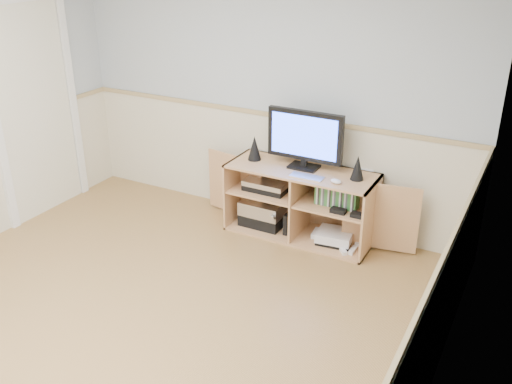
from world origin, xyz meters
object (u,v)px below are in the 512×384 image
at_px(media_cabinet, 303,200).
at_px(game_consoles, 334,237).
at_px(keyboard, 307,177).
at_px(monitor, 305,137).

distance_m(media_cabinet, game_consoles, 0.44).
distance_m(media_cabinet, keyboard, 0.40).
height_order(media_cabinet, monitor, monitor).
xyz_separation_m(keyboard, game_consoles, (0.23, 0.13, -0.59)).
relative_size(media_cabinet, game_consoles, 4.59).
xyz_separation_m(media_cabinet, monitor, (0.00, -0.01, 0.60)).
relative_size(keyboard, game_consoles, 0.64).
height_order(keyboard, game_consoles, keyboard).
relative_size(media_cabinet, monitor, 3.02).
bearing_deg(media_cabinet, keyboard, -60.63).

